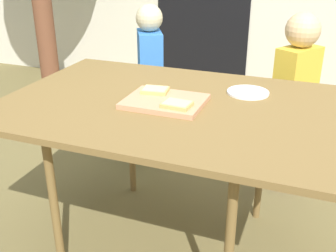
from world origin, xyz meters
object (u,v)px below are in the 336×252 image
object	(u,v)px
cutting_board	(165,101)
plate_white_right	(248,92)
pizza_slice_near_right	(177,104)
pizza_slice_far_left	(155,90)
dining_table	(169,113)
child_right	(295,91)
child_left	(150,75)

from	to	relation	value
cutting_board	plate_white_right	size ratio (longest dim) A/B	1.74
pizza_slice_near_right	plate_white_right	distance (m)	0.39
pizza_slice_far_left	cutting_board	bearing A→B (deg)	-42.80
dining_table	child_right	bearing A→B (deg)	58.54
dining_table	plate_white_right	world-z (taller)	plate_white_right
pizza_slice_far_left	plate_white_right	bearing A→B (deg)	26.77
dining_table	pizza_slice_far_left	size ratio (longest dim) A/B	11.36
cutting_board	pizza_slice_far_left	bearing A→B (deg)	137.20
cutting_board	pizza_slice_near_right	world-z (taller)	pizza_slice_near_right
pizza_slice_far_left	pizza_slice_near_right	xyz separation A→B (m)	(0.15, -0.13, 0.00)
plate_white_right	child_left	bearing A→B (deg)	142.00
dining_table	child_right	distance (m)	0.89
pizza_slice_far_left	child_left	size ratio (longest dim) A/B	0.12
pizza_slice_far_left	child_left	bearing A→B (deg)	114.79
child_left	pizza_slice_far_left	bearing A→B (deg)	-65.21
pizza_slice_far_left	plate_white_right	world-z (taller)	pizza_slice_far_left
pizza_slice_near_right	plate_white_right	size ratio (longest dim) A/B	0.64
dining_table	child_left	bearing A→B (deg)	118.34
cutting_board	pizza_slice_far_left	size ratio (longest dim) A/B	2.62
pizza_slice_far_left	child_right	size ratio (longest dim) A/B	0.12
pizza_slice_far_left	plate_white_right	size ratio (longest dim) A/B	0.66
dining_table	pizza_slice_far_left	world-z (taller)	pizza_slice_far_left
plate_white_right	child_right	size ratio (longest dim) A/B	0.18
child_left	pizza_slice_near_right	bearing A→B (deg)	-60.66
cutting_board	child_left	size ratio (longest dim) A/B	0.32
pizza_slice_near_right	child_right	size ratio (longest dim) A/B	0.11
cutting_board	child_right	size ratio (longest dim) A/B	0.31
cutting_board	child_right	bearing A→B (deg)	58.88
cutting_board	pizza_slice_far_left	xyz separation A→B (m)	(-0.07, 0.07, 0.02)
pizza_slice_far_left	child_right	xyz separation A→B (m)	(0.54, 0.72, -0.17)
dining_table	pizza_slice_far_left	distance (m)	0.12
pizza_slice_near_right	child_right	xyz separation A→B (m)	(0.40, 0.84, -0.17)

